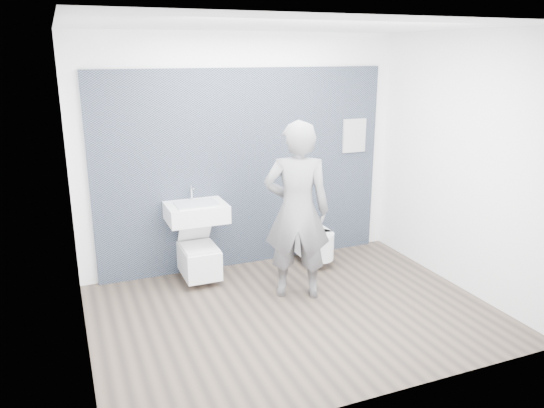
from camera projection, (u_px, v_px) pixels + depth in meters
name	position (u px, v px, depth m)	size (l,w,h in m)	color
ground	(294.00, 312.00, 5.44)	(4.00, 4.00, 0.00)	brown
room_shell	(296.00, 145.00, 4.95)	(4.00, 4.00, 4.00)	white
tile_wall	(246.00, 262.00, 6.75)	(3.60, 0.06, 2.40)	black
washbasin	(196.00, 212.00, 6.02)	(0.67, 0.50, 0.50)	white
toilet_square	(199.00, 259.00, 6.14)	(0.40, 0.58, 0.71)	white
toilet_rounded	(315.00, 243.00, 6.65)	(0.37, 0.63, 0.34)	white
info_placard	(349.00, 247.00, 7.24)	(0.32, 0.03, 0.43)	silver
visitor	(297.00, 211.00, 5.58)	(0.70, 0.46, 1.92)	slate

